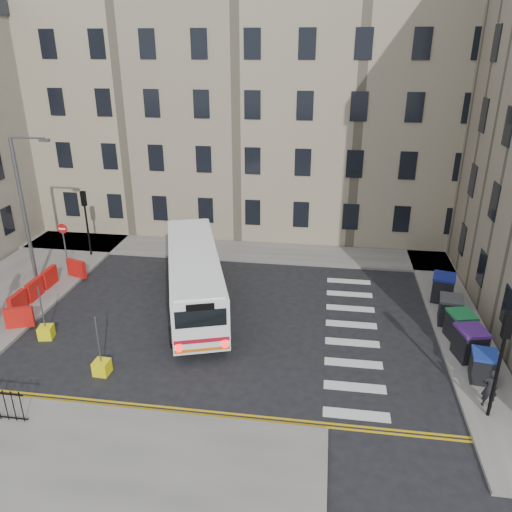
% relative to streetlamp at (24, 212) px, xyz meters
% --- Properties ---
extents(ground, '(120.00, 120.00, 0.00)m').
position_rel_streetlamp_xyz_m(ground, '(13.00, -2.00, -4.34)').
color(ground, black).
rests_on(ground, ground).
extents(pavement_north, '(36.00, 3.20, 0.15)m').
position_rel_streetlamp_xyz_m(pavement_north, '(7.00, 6.60, -4.26)').
color(pavement_north, slate).
rests_on(pavement_north, ground).
extents(pavement_east, '(2.40, 26.00, 0.15)m').
position_rel_streetlamp_xyz_m(pavement_east, '(22.00, 2.00, -4.26)').
color(pavement_east, slate).
rests_on(pavement_east, ground).
extents(pavement_west, '(6.00, 22.00, 0.15)m').
position_rel_streetlamp_xyz_m(pavement_west, '(-1.00, -1.00, -4.26)').
color(pavement_west, slate).
rests_on(pavement_west, ground).
extents(pavement_sw, '(20.00, 6.00, 0.15)m').
position_rel_streetlamp_xyz_m(pavement_sw, '(6.00, -12.00, -4.26)').
color(pavement_sw, slate).
rests_on(pavement_sw, ground).
extents(terrace_north, '(38.30, 10.80, 17.20)m').
position_rel_streetlamp_xyz_m(terrace_north, '(6.00, 13.50, 4.28)').
color(terrace_north, tan).
rests_on(terrace_north, ground).
extents(traffic_light_east, '(0.28, 0.22, 4.10)m').
position_rel_streetlamp_xyz_m(traffic_light_east, '(21.60, -7.50, -1.47)').
color(traffic_light_east, black).
rests_on(traffic_light_east, pavement_east).
extents(traffic_light_nw, '(0.28, 0.22, 4.10)m').
position_rel_streetlamp_xyz_m(traffic_light_nw, '(1.00, 4.50, -1.47)').
color(traffic_light_nw, black).
rests_on(traffic_light_nw, pavement_west).
extents(streetlamp, '(0.50, 0.22, 8.14)m').
position_rel_streetlamp_xyz_m(streetlamp, '(0.00, 0.00, 0.00)').
color(streetlamp, '#595B5E').
rests_on(streetlamp, pavement_west).
extents(no_entry_north, '(0.60, 0.08, 3.00)m').
position_rel_streetlamp_xyz_m(no_entry_north, '(0.50, 2.50, -2.26)').
color(no_entry_north, '#595B5E').
rests_on(no_entry_north, pavement_west).
extents(roadworks_barriers, '(1.66, 6.26, 1.00)m').
position_rel_streetlamp_xyz_m(roadworks_barriers, '(1.16, -1.50, -3.69)').
color(roadworks_barriers, red).
rests_on(roadworks_barriers, pavement_west).
extents(bus, '(5.51, 10.69, 2.85)m').
position_rel_streetlamp_xyz_m(bus, '(9.13, -0.71, -2.69)').
color(bus, white).
rests_on(bus, ground).
extents(wheelie_bin_a, '(1.10, 1.21, 1.19)m').
position_rel_streetlamp_xyz_m(wheelie_bin_a, '(21.90, -5.36, -3.59)').
color(wheelie_bin_a, black).
rests_on(wheelie_bin_a, pavement_east).
extents(wheelie_bin_b, '(1.33, 1.46, 1.37)m').
position_rel_streetlamp_xyz_m(wheelie_bin_b, '(21.75, -3.86, -3.49)').
color(wheelie_bin_b, black).
rests_on(wheelie_bin_b, pavement_east).
extents(wheelie_bin_c, '(1.26, 1.38, 1.29)m').
position_rel_streetlamp_xyz_m(wheelie_bin_c, '(21.68, -2.38, -3.54)').
color(wheelie_bin_c, black).
rests_on(wheelie_bin_c, pavement_east).
extents(wheelie_bin_d, '(1.22, 1.35, 1.31)m').
position_rel_streetlamp_xyz_m(wheelie_bin_d, '(21.54, -0.99, -3.53)').
color(wheelie_bin_d, black).
rests_on(wheelie_bin_d, pavement_east).
extents(wheelie_bin_e, '(1.35, 1.47, 1.37)m').
position_rel_streetlamp_xyz_m(wheelie_bin_e, '(21.66, 1.37, -3.49)').
color(wheelie_bin_e, black).
rests_on(wheelie_bin_e, pavement_east).
extents(pedestrian, '(0.58, 0.39, 1.53)m').
position_rel_streetlamp_xyz_m(pedestrian, '(21.68, -6.99, -3.42)').
color(pedestrian, black).
rests_on(pedestrian, pavement_east).
extents(bollard_yellow, '(0.63, 0.63, 0.60)m').
position_rel_streetlamp_xyz_m(bollard_yellow, '(6.91, -6.99, -4.04)').
color(bollard_yellow, yellow).
rests_on(bollard_yellow, ground).
extents(bollard_chevron, '(0.71, 0.71, 0.60)m').
position_rel_streetlamp_xyz_m(bollard_chevron, '(3.27, -4.81, -4.04)').
color(bollard_chevron, yellow).
rests_on(bollard_chevron, ground).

